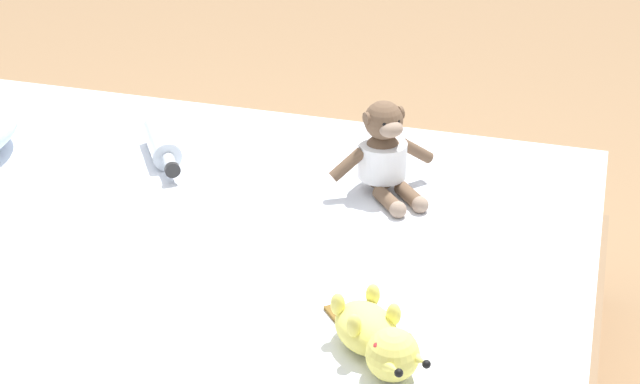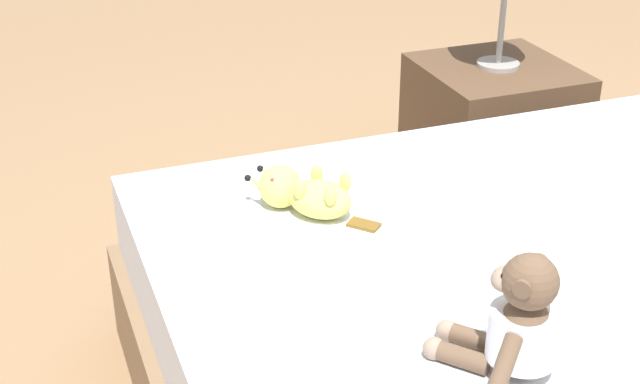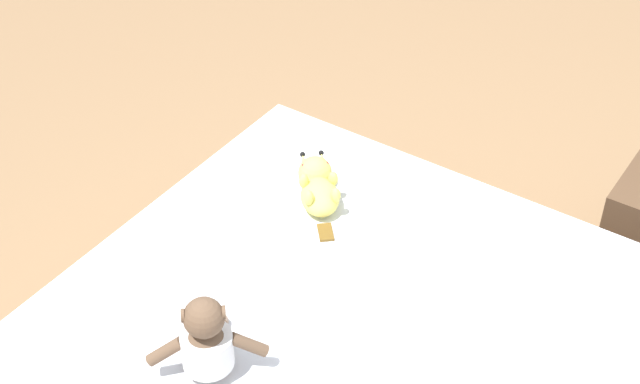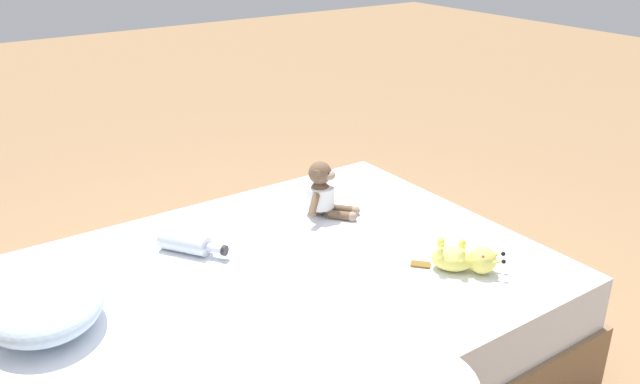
# 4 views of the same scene
# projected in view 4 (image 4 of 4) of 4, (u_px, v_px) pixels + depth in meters

# --- Properties ---
(ground_plane) EXTENTS (16.00, 16.00, 0.00)m
(ground_plane) POSITION_uv_depth(u_px,v_px,m) (277.00, 382.00, 2.48)
(ground_plane) COLOR #93704C
(bed) EXTENTS (1.44, 1.97, 0.48)m
(bed) POSITION_uv_depth(u_px,v_px,m) (275.00, 331.00, 2.39)
(bed) COLOR #846647
(bed) RESTS_ON ground_plane
(pillow) EXTENTS (0.47, 0.38, 0.15)m
(pillow) POSITION_uv_depth(u_px,v_px,m) (41.00, 303.00, 1.99)
(pillow) COLOR silver
(pillow) RESTS_ON bed
(plush_monkey) EXTENTS (0.25, 0.26, 0.24)m
(plush_monkey) POSITION_uv_depth(u_px,v_px,m) (323.00, 193.00, 2.71)
(plush_monkey) COLOR brown
(plush_monkey) RESTS_ON bed
(plush_yellow_creature) EXTENTS (0.28, 0.26, 0.10)m
(plush_yellow_creature) POSITION_uv_depth(u_px,v_px,m) (465.00, 259.00, 2.30)
(plush_yellow_creature) COLOR #EAE066
(plush_yellow_creature) RESTS_ON bed
(glass_bottle) EXTENTS (0.26, 0.20, 0.08)m
(glass_bottle) POSITION_uv_depth(u_px,v_px,m) (187.00, 243.00, 2.43)
(glass_bottle) COLOR silver
(glass_bottle) RESTS_ON bed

